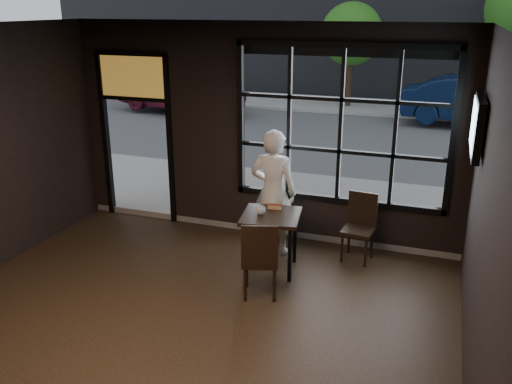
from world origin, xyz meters
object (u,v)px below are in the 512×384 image
at_px(cafe_table, 271,242).
at_px(navy_car, 476,101).
at_px(man, 273,192).
at_px(chair_near, 260,257).

bearing_deg(cafe_table, navy_car, 65.97).
bearing_deg(navy_car, man, 168.34).
distance_m(man, navy_car, 10.32).
relative_size(chair_near, navy_car, 0.24).
bearing_deg(chair_near, navy_car, -120.81).
xyz_separation_m(cafe_table, chair_near, (0.08, -0.67, 0.10)).
height_order(chair_near, navy_car, navy_car).
bearing_deg(man, navy_car, -106.98).
distance_m(cafe_table, man, 0.77).
relative_size(man, navy_car, 0.44).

